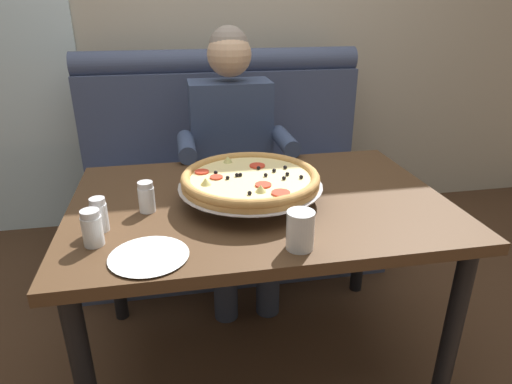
% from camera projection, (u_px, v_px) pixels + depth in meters
% --- Properties ---
extents(ground_plane, '(16.00, 16.00, 0.00)m').
position_uv_depth(ground_plane, '(259.00, 356.00, 1.86)').
color(ground_plane, '#4C3321').
extents(booth_bench, '(1.61, 0.78, 1.13)m').
position_uv_depth(booth_bench, '(228.00, 187.00, 2.52)').
color(booth_bench, '#424C6B').
rests_on(booth_bench, ground_plane).
extents(dining_table, '(1.31, 0.89, 0.73)m').
position_uv_depth(dining_table, '(259.00, 220.00, 1.60)').
color(dining_table, '#4C331E').
rests_on(dining_table, ground_plane).
extents(diner_main, '(0.54, 0.64, 1.27)m').
position_uv_depth(diner_main, '(234.00, 149.00, 2.16)').
color(diner_main, '#2D3342').
rests_on(diner_main, ground_plane).
extents(pizza, '(0.50, 0.50, 0.11)m').
position_uv_depth(pizza, '(250.00, 180.00, 1.52)').
color(pizza, silver).
rests_on(pizza, dining_table).
extents(shaker_pepper_flakes, '(0.05, 0.05, 0.10)m').
position_uv_depth(shaker_pepper_flakes, '(147.00, 199.00, 1.46)').
color(shaker_pepper_flakes, white).
rests_on(shaker_pepper_flakes, dining_table).
extents(shaker_parmesan, '(0.06, 0.06, 0.11)m').
position_uv_depth(shaker_parmesan, '(92.00, 230.00, 1.25)').
color(shaker_parmesan, white).
rests_on(shaker_parmesan, dining_table).
extents(shaker_oregano, '(0.05, 0.05, 0.11)m').
position_uv_depth(shaker_oregano, '(100.00, 217.00, 1.33)').
color(shaker_oregano, white).
rests_on(shaker_oregano, dining_table).
extents(plate_near_left, '(0.22, 0.22, 0.02)m').
position_uv_depth(plate_near_left, '(149.00, 254.00, 1.20)').
color(plate_near_left, white).
rests_on(plate_near_left, dining_table).
extents(drinking_glass, '(0.08, 0.08, 0.11)m').
position_uv_depth(drinking_glass, '(300.00, 232.00, 1.24)').
color(drinking_glass, silver).
rests_on(drinking_glass, dining_table).
extents(patio_chair, '(0.41, 0.40, 0.86)m').
position_uv_depth(patio_chair, '(21.00, 120.00, 3.43)').
color(patio_chair, black).
rests_on(patio_chair, ground_plane).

